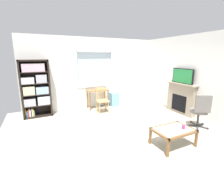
# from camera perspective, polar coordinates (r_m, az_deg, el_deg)

# --- Properties ---
(ground) EXTENTS (6.26, 5.94, 0.02)m
(ground) POSITION_cam_1_polar(r_m,az_deg,el_deg) (4.58, 4.19, -14.56)
(ground) COLOR #B2A893
(wall_back_with_window) EXTENTS (5.26, 0.15, 2.74)m
(wall_back_with_window) POSITION_cam_1_polar(r_m,az_deg,el_deg) (6.39, -6.82, 5.75)
(wall_back_with_window) COLOR white
(wall_back_with_window) RESTS_ON ground
(wall_right) EXTENTS (0.12, 5.14, 2.74)m
(wall_right) POSITION_cam_1_polar(r_m,az_deg,el_deg) (5.97, 27.48, 4.22)
(wall_right) COLOR white
(wall_right) RESTS_ON ground
(bookshelf) EXTENTS (0.90, 0.38, 1.92)m
(bookshelf) POSITION_cam_1_polar(r_m,az_deg,el_deg) (5.86, -25.80, 0.61)
(bookshelf) COLOR black
(bookshelf) RESTS_ON ground
(desk_under_window) EXTENTS (0.84, 0.45, 0.75)m
(desk_under_window) POSITION_cam_1_polar(r_m,az_deg,el_deg) (6.21, -5.19, -1.31)
(desk_under_window) COLOR brown
(desk_under_window) RESTS_ON ground
(wooden_chair) EXTENTS (0.46, 0.44, 0.90)m
(wooden_chair) POSITION_cam_1_polar(r_m,az_deg,el_deg) (5.78, -3.55, -3.83)
(wooden_chair) COLOR tan
(wooden_chair) RESTS_ON ground
(plastic_drawer_unit) EXTENTS (0.35, 0.40, 0.56)m
(plastic_drawer_unit) POSITION_cam_1_polar(r_m,az_deg,el_deg) (6.61, 0.61, -3.40)
(plastic_drawer_unit) COLOR #72ADDB
(plastic_drawer_unit) RESTS_ON ground
(fireplace) EXTENTS (0.26, 1.18, 1.09)m
(fireplace) POSITION_cam_1_polar(r_m,az_deg,el_deg) (6.19, 23.55, -2.92)
(fireplace) COLOR gray
(fireplace) RESTS_ON ground
(tv) EXTENTS (0.06, 0.83, 0.52)m
(tv) POSITION_cam_1_polar(r_m,az_deg,el_deg) (6.03, 24.07, 4.45)
(tv) COLOR black
(tv) RESTS_ON fireplace
(office_chair) EXTENTS (0.62, 0.62, 1.00)m
(office_chair) POSITION_cam_1_polar(r_m,az_deg,el_deg) (5.15, 29.21, -6.29)
(office_chair) COLOR slate
(office_chair) RESTS_ON ground
(coffee_table) EXTENTS (0.91, 0.61, 0.40)m
(coffee_table) POSITION_cam_1_polar(r_m,az_deg,el_deg) (4.01, 21.20, -13.89)
(coffee_table) COLOR #8C9E99
(coffee_table) RESTS_ON ground
(sippy_cup) EXTENTS (0.07, 0.07, 0.09)m
(sippy_cup) POSITION_cam_1_polar(r_m,az_deg,el_deg) (4.07, 24.34, -12.14)
(sippy_cup) COLOR #DB3D84
(sippy_cup) RESTS_ON coffee_table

